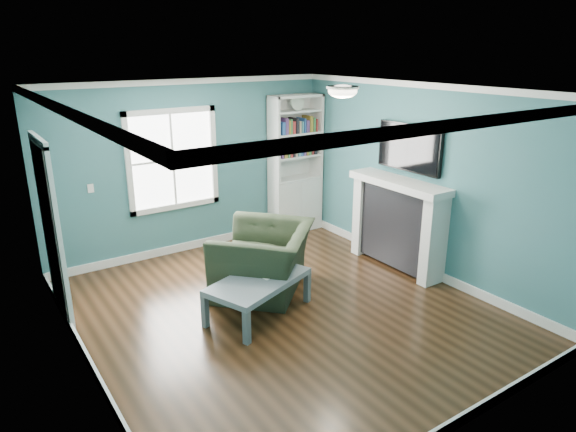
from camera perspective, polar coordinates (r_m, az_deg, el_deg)
floor at (r=6.31m, az=-0.49°, el=-10.46°), size 5.00×5.00×0.00m
room_walls at (r=5.71m, az=-0.53°, el=3.57°), size 5.00×5.00×5.00m
trim at (r=5.81m, az=-0.52°, el=0.28°), size 4.50×5.00×2.60m
window at (r=7.77m, az=-12.68°, el=6.10°), size 1.40×0.06×1.50m
bookshelf at (r=8.68m, az=0.80°, el=4.25°), size 0.90×0.35×2.31m
fireplace at (r=7.43m, az=12.09°, el=-0.94°), size 0.44×1.58×1.30m
tv at (r=7.24m, az=13.33°, el=7.40°), size 0.06×1.10×0.65m
door at (r=6.37m, az=-24.87°, el=-1.39°), size 0.12×0.98×2.17m
ceiling_fixture at (r=6.17m, az=6.09°, el=13.69°), size 0.38×0.38×0.15m
light_switch at (r=7.49m, az=-21.08°, el=2.88°), size 0.08×0.01×0.12m
recliner at (r=6.60m, az=-2.74°, el=-3.69°), size 1.52×1.50×1.13m
coffee_table at (r=6.08m, az=-3.33°, el=-7.50°), size 1.40×1.07×0.45m
paper_sheet at (r=6.19m, az=-2.48°, el=-6.36°), size 0.29×0.35×0.00m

